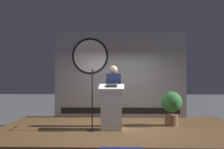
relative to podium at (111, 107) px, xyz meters
The scene contains 7 objects.
ground_plane 0.94m from the podium, 55.02° to the left, with size 40.00×40.00×0.00m, color #4C4C51.
stage_platform 0.80m from the podium, 55.02° to the left, with size 6.40×4.00×0.30m, color brown.
banner_display 2.33m from the podium, 85.25° to the left, with size 4.43×0.12×2.86m.
podium is the anchor object (origin of this frame).
speaker_person 0.56m from the podium, 85.36° to the left, with size 0.40×0.26×1.65m.
microphone_stand 0.48m from the podium, 169.44° to the right, with size 0.24×0.60×1.53m.
potted_plant 1.75m from the podium, 21.00° to the left, with size 0.57×0.57×0.94m.
Camera 1 is at (0.01, -6.71, 1.57)m, focal length 40.58 mm.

